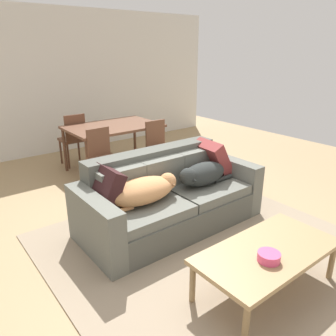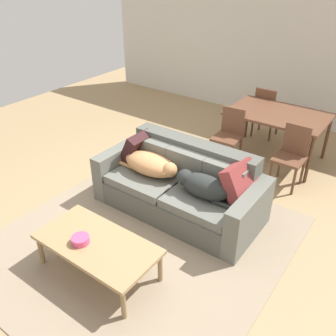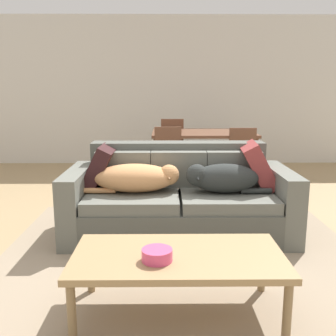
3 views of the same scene
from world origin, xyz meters
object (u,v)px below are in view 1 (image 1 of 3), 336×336
Objects in this scene: dining_table at (113,129)px; dining_chair_near_left at (103,155)px; coffee_table at (268,254)px; dining_chair_far_left at (74,137)px; dog_on_right_cushion at (202,174)px; throw_pillow_by_left_arm at (104,189)px; throw_pillow_by_right_arm at (213,158)px; dog_on_left_cushion at (144,190)px; dining_chair_near_right at (159,145)px; bowl_on_coffee_table at (269,257)px; couch at (168,198)px.

dining_chair_near_left is (-0.51, -0.60, -0.20)m from dining_table.
coffee_table is 4.08m from dining_chair_far_left.
throw_pillow_by_left_arm is at bearing 169.91° from dog_on_right_cushion.
throw_pillow_by_left_arm is 1.55m from throw_pillow_by_right_arm.
dining_chair_near_left is at bearing 122.10° from throw_pillow_by_right_arm.
dog_on_left_cushion is 1.19× the size of dog_on_right_cushion.
throw_pillow_by_left_arm is 0.48× the size of dining_chair_near_left.
dining_chair_near_right is at bearing 48.93° from dog_on_left_cushion.
dog_on_right_cushion is 1.49m from bowl_on_coffee_table.
couch is 11.81× the size of bowl_on_coffee_table.
throw_pillow_by_left_arm is at bearing -121.35° from dining_table.
dining_chair_near_left reaches higher than throw_pillow_by_right_arm.
dining_chair_near_left is 1.23m from dining_chair_far_left.
bowl_on_coffee_table is at bearing -97.07° from couch.
dining_chair_near_right is (1.68, 1.35, -0.15)m from throw_pillow_by_left_arm.
dog_on_right_cushion is at bearing -152.00° from throw_pillow_by_right_arm.
bowl_on_coffee_table is at bearing -112.72° from dog_on_right_cushion.
dining_chair_near_left is (-0.86, 1.37, -0.14)m from throw_pillow_by_right_arm.
dining_chair_far_left is (0.17, 4.17, 0.07)m from bowl_on_coffee_table.
couch is 2.40× the size of dining_chair_near_right.
bowl_on_coffee_table is 3.11m from dining_chair_near_right.
couch is at bearing 158.56° from dog_on_right_cushion.
dog_on_right_cushion is 0.61× the size of coffee_table.
couch is 4.90× the size of throw_pillow_by_left_arm.
dining_table is (0.04, 2.17, 0.13)m from dog_on_right_cushion.
couch is at bearing -175.74° from throw_pillow_by_right_arm.
dog_on_right_cushion is at bearing 67.44° from bowl_on_coffee_table.
throw_pillow_by_left_arm is 0.94× the size of throw_pillow_by_right_arm.
dog_on_left_cushion is at bearing -104.95° from dining_chair_near_left.
dining_chair_far_left is at bearing 73.69° from throw_pillow_by_left_arm.
dog_on_right_cushion is at bearing -3.58° from dog_on_left_cushion.
dining_chair_near_right is at bearing 125.95° from dining_chair_far_left.
throw_pillow_by_right_arm is at bearing 106.61° from dining_chair_far_left.
bowl_on_coffee_table is at bearing -121.31° from throw_pillow_by_right_arm.
throw_pillow_by_left_arm is 2.41× the size of bowl_on_coffee_table.
dining_table is at bearing 88.70° from dog_on_right_cushion.
throw_pillow_by_left_arm reaches higher than coffee_table.
couch reaches higher than dining_table.
throw_pillow_by_left_arm is 2.31m from dining_table.
couch is 1.43× the size of dining_table.
coffee_table is at bearing -75.90° from dog_on_left_cushion.
coffee_table is at bearing -119.34° from throw_pillow_by_right_arm.
couch reaches higher than dog_on_right_cushion.
throw_pillow_by_right_arm reaches higher than couch.
dog_on_right_cushion is 1.18m from throw_pillow_by_left_arm.
dining_chair_near_left is at bearing 93.22° from couch.
throw_pillow_by_right_arm is 0.31× the size of dining_table.
couch is 1.53m from bowl_on_coffee_table.
coffee_table is 0.17m from bowl_on_coffee_table.
throw_pillow_by_right_arm is 0.50× the size of dining_chair_far_left.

